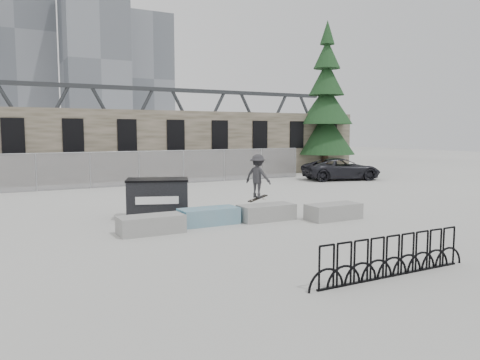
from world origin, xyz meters
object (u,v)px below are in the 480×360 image
planter_far_left (151,224)px  dumpster (158,198)px  spruce_tree (326,110)px  bike_rack (393,257)px  planter_center_right (266,212)px  planter_offset (334,211)px  suv (342,169)px  skateboarder (258,176)px  planter_center_left (209,216)px

planter_far_left → dumpster: (1.00, 2.37, 0.42)m
dumpster → spruce_tree: size_ratio=0.22×
planter_far_left → bike_rack: bearing=-63.7°
planter_center_right → bike_rack: (-0.98, -6.85, 0.14)m
planter_offset → suv: size_ratio=0.40×
planter_far_left → dumpster: size_ratio=0.80×
planter_center_right → suv: suv is taller
spruce_tree → planter_offset: bearing=-127.5°
planter_center_right → planter_offset: 2.42m
planter_offset → skateboarder: bearing=144.7°
skateboarder → planter_far_left: bearing=71.1°
dumpster → planter_center_left: bearing=-39.2°
planter_far_left → planter_offset: (6.47, -0.82, 0.00)m
bike_rack → skateboarder: bearing=82.6°
planter_far_left → planter_center_right: bearing=2.4°
planter_center_left → planter_center_right: size_ratio=1.00×
planter_center_right → bike_rack: size_ratio=0.45×
planter_offset → skateboarder: (-2.22, 1.57, 1.22)m
skateboarder → planter_center_right: bearing=153.5°
planter_offset → planter_center_left: bearing=163.6°
planter_far_left → planter_center_right: 4.28m
skateboarder → planter_offset: bearing=-154.2°
planter_center_left → suv: size_ratio=0.40×
spruce_tree → planter_far_left: bearing=-141.2°
dumpster → skateboarder: skateboarder is taller
planter_far_left → planter_offset: bearing=-7.3°
planter_far_left → dumpster: dumpster is taller
planter_far_left → bike_rack: bike_rack is taller
skateboarder → planter_center_left: bearing=69.3°
spruce_tree → suv: size_ratio=2.28×
planter_center_right → planter_offset: same height
bike_rack → spruce_tree: (15.34, 21.66, 4.35)m
planter_far_left → planter_center_left: 2.20m
planter_far_left → planter_offset: size_ratio=1.00×
dumpster → suv: dumpster is taller
planter_offset → planter_center_right: bearing=155.5°
skateboarder → spruce_tree: bearing=-74.2°
dumpster → spruce_tree: spruce_tree is taller
planter_offset → suv: suv is taller
planter_center_right → suv: bearing=39.7°
planter_far_left → spruce_tree: bearing=38.8°
planter_far_left → planter_center_left: size_ratio=1.00×
planter_center_left → planter_center_right: (2.12, -0.27, 0.00)m
planter_center_left → planter_offset: 4.51m
planter_center_right → spruce_tree: (14.35, 14.81, 4.49)m
planter_center_right → spruce_tree: size_ratio=0.17×
planter_center_right → skateboarder: (-0.02, 0.57, 1.22)m
planter_far_left → planter_offset: 6.53m
planter_center_left → skateboarder: (2.10, 0.30, 1.22)m
planter_center_left → planter_offset: same height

